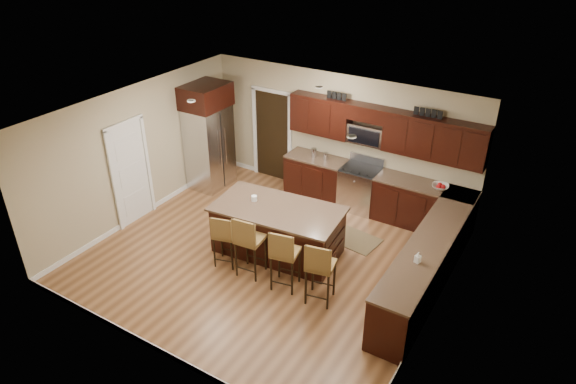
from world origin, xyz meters
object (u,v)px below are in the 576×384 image
Objects in this scene: range at (360,188)px; stool_extra at (320,266)px; stool_left at (224,235)px; island at (278,231)px; stool_mid at (248,240)px; stool_right at (284,253)px; refrigerator at (209,136)px.

range is 0.98× the size of stool_extra.
stool_extra reaches higher than stool_left.
stool_mid is (-0.05, -0.85, 0.29)m from island.
stool_right reaches higher than range.
range reaches higher than stool_left.
range is at bearing 72.32° from stool_mid.
stool_mid is 1.02× the size of stool_extra.
refrigerator is 4.62m from stool_extra.
island is 1.03m from stool_left.
stool_mid is (0.51, -0.01, 0.08)m from stool_left.
refrigerator is (-2.69, 1.43, 0.77)m from island.
stool_mid reaches higher than island.
stool_extra is at bearing -38.41° from island.
island is 1.02× the size of refrigerator.
stool_extra is (3.99, -2.27, -0.50)m from refrigerator.
island is 2.11× the size of stool_right.
refrigerator is at bearing -166.62° from range.
island is 2.36× the size of stool_left.
stool_right is at bearing -57.72° from island.
stool_right is 0.48× the size of refrigerator.
stool_right reaches higher than island.
refrigerator is at bearing 134.52° from stool_right.
stool_extra is at bearing -15.46° from stool_left.
refrigerator reaches higher than stool_mid.
stool_extra is (1.86, -0.01, 0.07)m from stool_left.
stool_mid is 1.02× the size of stool_right.
refrigerator reaches higher than stool_left.
stool_extra reaches higher than island.
refrigerator is at bearing 139.08° from stool_extra.
stool_left is 0.90× the size of stool_extra.
island is 1.58m from stool_extra.
stool_right is (0.04, -3.06, 0.24)m from range.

